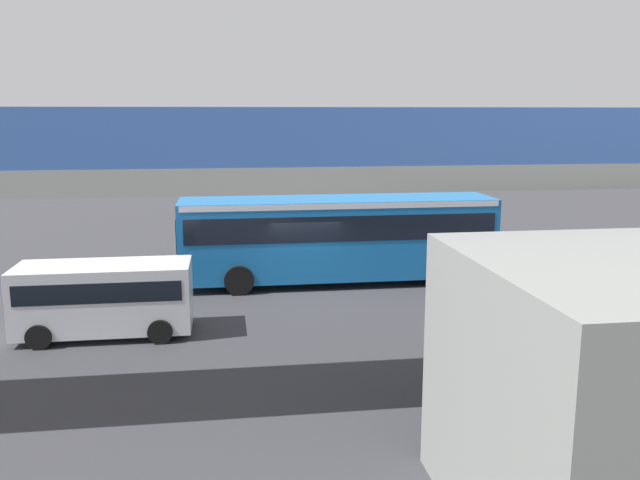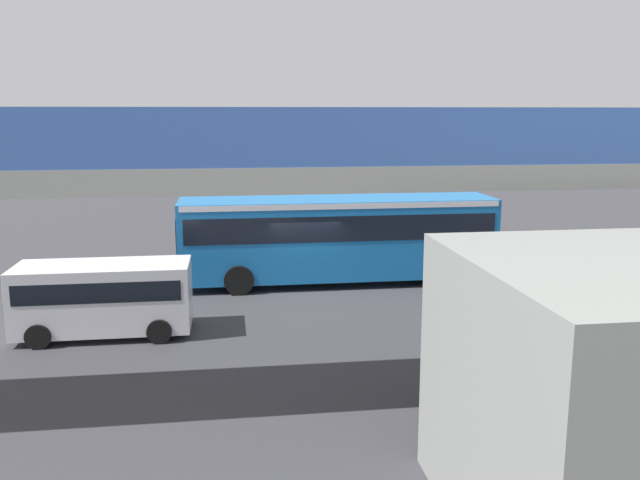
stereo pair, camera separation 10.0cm
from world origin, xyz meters
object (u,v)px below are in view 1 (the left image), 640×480
at_px(city_bus, 338,232).
at_px(traffic_sign, 412,214).
at_px(parked_van, 105,295).
at_px(pedestrian, 514,276).

xyz_separation_m(city_bus, traffic_sign, (-3.99, -4.05, 0.01)).
bearing_deg(traffic_sign, parked_van, 38.16).
bearing_deg(pedestrian, city_bus, -32.52).
bearing_deg(parked_van, city_bus, -146.41).
bearing_deg(pedestrian, parked_van, 6.92).
height_order(parked_van, traffic_sign, traffic_sign).
height_order(city_bus, parked_van, city_bus).
bearing_deg(city_bus, parked_van, 33.59).
distance_m(city_bus, pedestrian, 6.45).
distance_m(parked_van, pedestrian, 12.98).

